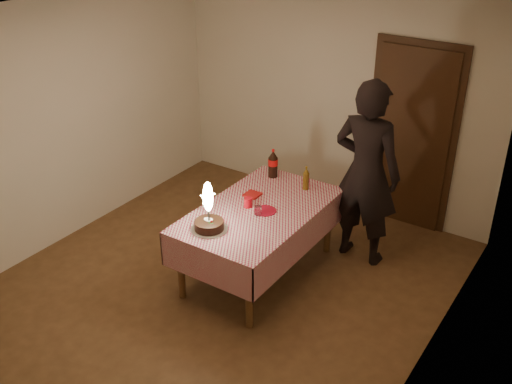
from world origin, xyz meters
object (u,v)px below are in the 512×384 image
(cola_bottle, at_px, (273,164))
(photographer, at_px, (366,173))
(dining_table, at_px, (259,218))
(clear_cup, at_px, (258,211))
(red_plate, at_px, (265,211))
(birthday_cake, at_px, (209,218))
(red_cup, at_px, (248,202))
(amber_bottle_right, at_px, (306,179))

(cola_bottle, relative_size, photographer, 0.16)
(dining_table, distance_m, clear_cup, 0.18)
(red_plate, relative_size, cola_bottle, 0.69)
(dining_table, distance_m, birthday_cake, 0.63)
(red_cup, distance_m, clear_cup, 0.18)
(red_plate, height_order, photographer, photographer)
(dining_table, height_order, amber_bottle_right, amber_bottle_right)
(red_cup, distance_m, photographer, 1.23)
(red_plate, relative_size, clear_cup, 2.44)
(clear_cup, height_order, amber_bottle_right, amber_bottle_right)
(dining_table, bearing_deg, birthday_cake, -106.60)
(red_cup, bearing_deg, cola_bottle, 102.71)
(dining_table, relative_size, red_plate, 7.82)
(birthday_cake, height_order, photographer, photographer)
(cola_bottle, bearing_deg, birthday_cake, -85.33)
(dining_table, xyz_separation_m, red_cup, (-0.11, -0.02, 0.15))
(cola_bottle, bearing_deg, clear_cup, -67.26)
(birthday_cake, bearing_deg, dining_table, 73.40)
(dining_table, bearing_deg, photographer, 50.38)
(cola_bottle, distance_m, photographer, 1.00)
(cola_bottle, distance_m, amber_bottle_right, 0.44)
(birthday_cake, xyz_separation_m, cola_bottle, (-0.10, 1.25, 0.03))
(dining_table, height_order, clear_cup, clear_cup)
(cola_bottle, height_order, amber_bottle_right, cola_bottle)
(clear_cup, distance_m, photographer, 1.18)
(amber_bottle_right, xyz_separation_m, photographer, (0.55, 0.24, 0.12))
(red_plate, xyz_separation_m, red_cup, (-0.18, -0.02, 0.05))
(dining_table, relative_size, clear_cup, 19.11)
(cola_bottle, relative_size, amber_bottle_right, 1.25)
(dining_table, distance_m, cola_bottle, 0.78)
(red_cup, height_order, clear_cup, red_cup)
(clear_cup, relative_size, photographer, 0.05)
(birthday_cake, height_order, red_cup, birthday_cake)
(amber_bottle_right, distance_m, photographer, 0.61)
(dining_table, xyz_separation_m, birthday_cake, (-0.17, -0.57, 0.22))
(birthday_cake, height_order, red_plate, birthday_cake)
(red_cup, relative_size, amber_bottle_right, 0.39)
(red_cup, relative_size, clear_cup, 1.11)
(amber_bottle_right, relative_size, photographer, 0.13)
(dining_table, distance_m, red_plate, 0.13)
(red_plate, distance_m, amber_bottle_right, 0.64)
(red_cup, xyz_separation_m, amber_bottle_right, (0.28, 0.65, 0.07))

